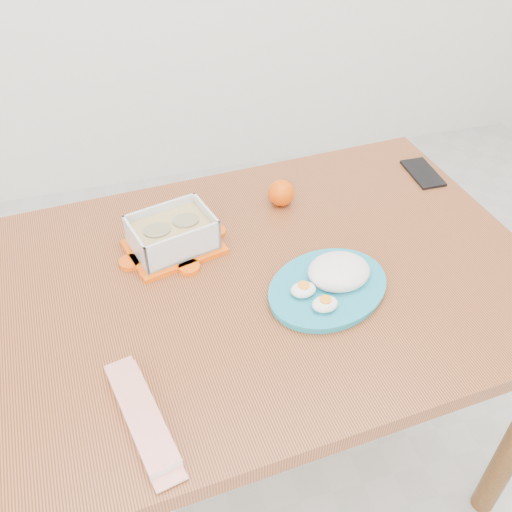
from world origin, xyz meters
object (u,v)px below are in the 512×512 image
object	(u,v)px
dining_table	(256,308)
food_container	(173,234)
smartphone	(423,173)
rice_plate	(332,281)
orange_fruit	(281,193)

from	to	relation	value
dining_table	food_container	bearing A→B (deg)	133.12
food_container	smartphone	xyz separation A→B (m)	(0.68, 0.11, -0.04)
rice_plate	smartphone	bearing A→B (deg)	16.53
food_container	orange_fruit	xyz separation A→B (m)	(0.28, 0.10, -0.01)
food_container	orange_fruit	distance (m)	0.30
food_container	rice_plate	distance (m)	0.36
dining_table	orange_fruit	world-z (taller)	orange_fruit
food_container	orange_fruit	bearing A→B (deg)	4.71
orange_fruit	rice_plate	world-z (taller)	rice_plate
food_container	smartphone	world-z (taller)	food_container
dining_table	orange_fruit	bearing A→B (deg)	56.66
orange_fruit	rice_plate	bearing A→B (deg)	-88.92
orange_fruit	rice_plate	xyz separation A→B (m)	(0.01, -0.31, -0.01)
orange_fruit	smartphone	size ratio (longest dim) A/B	0.48
food_container	rice_plate	bearing A→B (deg)	-50.79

